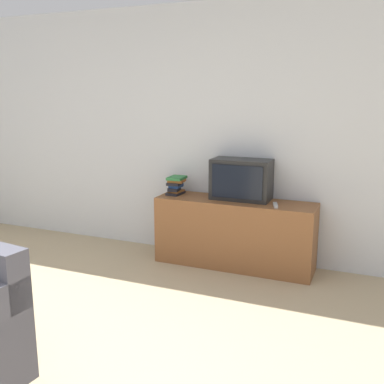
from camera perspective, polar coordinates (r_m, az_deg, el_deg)
wall_back at (r=4.83m, az=-1.34°, el=7.57°), size 9.00×0.06×2.60m
tv_stand at (r=4.53m, az=5.42°, el=-5.22°), size 1.58×0.43×0.68m
television at (r=4.45m, az=6.27°, el=1.60°), size 0.58×0.31×0.40m
book_stack at (r=4.67m, az=-2.07°, el=0.92°), size 0.18×0.23×0.19m
remote_on_stand at (r=4.25m, az=10.55°, el=-1.65°), size 0.08×0.16×0.02m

